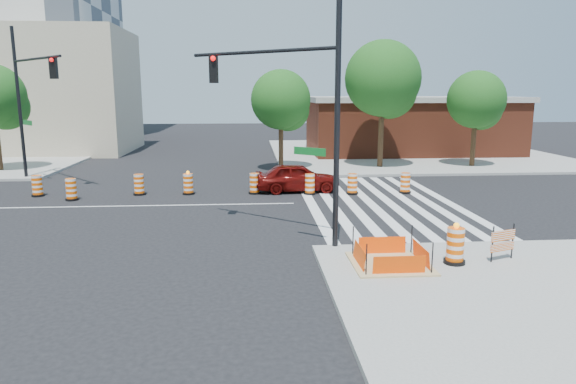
{
  "coord_description": "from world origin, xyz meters",
  "views": [
    {
      "loc": [
        5.04,
        -22.76,
        5.02
      ],
      "look_at": [
        6.41,
        -4.4,
        1.4
      ],
      "focal_mm": 32.0,
      "sensor_mm": 36.0,
      "label": 1
    }
  ],
  "objects": [
    {
      "name": "brick_storefront",
      "position": [
        18.0,
        18.0,
        2.32
      ],
      "size": [
        16.5,
        8.5,
        4.6
      ],
      "color": "maroon",
      "rests_on": "ground"
    },
    {
      "name": "ground",
      "position": [
        0.0,
        0.0,
        0.0
      ],
      "size": [
        120.0,
        120.0,
        0.0
      ],
      "primitive_type": "plane",
      "color": "black",
      "rests_on": "ground"
    },
    {
      "name": "excavation_pit",
      "position": [
        9.0,
        -9.0,
        0.22
      ],
      "size": [
        2.2,
        2.2,
        0.9
      ],
      "color": "tan",
      "rests_on": "ground"
    },
    {
      "name": "crosswalk_east",
      "position": [
        10.95,
        0.0,
        0.01
      ],
      "size": [
        6.75,
        13.5,
        0.01
      ],
      "color": "silver",
      "rests_on": "ground"
    },
    {
      "name": "median_drum_6",
      "position": [
        5.25,
        2.4,
        0.48
      ],
      "size": [
        0.6,
        0.6,
        1.02
      ],
      "color": "black",
      "rests_on": "ground"
    },
    {
      "name": "median_drum_7",
      "position": [
        7.98,
        2.03,
        0.48
      ],
      "size": [
        0.6,
        0.6,
        1.02
      ],
      "color": "black",
      "rests_on": "ground"
    },
    {
      "name": "sidewalk_ne",
      "position": [
        18.0,
        18.0,
        0.07
      ],
      "size": [
        22.0,
        22.0,
        0.15
      ],
      "primitive_type": "cube",
      "color": "gray",
      "rests_on": "ground"
    },
    {
      "name": "signal_pole_se",
      "position": [
        6.43,
        -6.05,
        4.87
      ],
      "size": [
        4.74,
        3.89,
        7.94
      ],
      "rotation": [
        0.0,
        0.0,
        2.46
      ],
      "color": "black",
      "rests_on": "ground"
    },
    {
      "name": "beige_midrise",
      "position": [
        -12.0,
        22.0,
        5.0
      ],
      "size": [
        14.0,
        10.0,
        10.0
      ],
      "primitive_type": "cube",
      "color": "#BAAB8E",
      "rests_on": "ground"
    },
    {
      "name": "tree_north_d",
      "position": [
        13.65,
        10.31,
        5.55
      ],
      "size": [
        4.86,
        4.86,
        8.27
      ],
      "color": "#382314",
      "rests_on": "ground"
    },
    {
      "name": "pit_drum",
      "position": [
        10.87,
        -9.06,
        0.65
      ],
      "size": [
        0.62,
        0.62,
        1.21
      ],
      "color": "black",
      "rests_on": "ground"
    },
    {
      "name": "lane_centerline",
      "position": [
        0.0,
        0.0,
        0.01
      ],
      "size": [
        14.0,
        0.12,
        0.01
      ],
      "primitive_type": "cube",
      "color": "silver",
      "rests_on": "ground"
    },
    {
      "name": "median_drum_5",
      "position": [
        1.98,
        2.5,
        0.49
      ],
      "size": [
        0.6,
        0.6,
        1.18
      ],
      "color": "black",
      "rests_on": "ground"
    },
    {
      "name": "median_drum_3",
      "position": [
        -3.32,
        1.47,
        0.48
      ],
      "size": [
        0.6,
        0.6,
        1.02
      ],
      "color": "black",
      "rests_on": "ground"
    },
    {
      "name": "median_drum_4",
      "position": [
        -0.43,
        2.54,
        0.48
      ],
      "size": [
        0.6,
        0.6,
        1.02
      ],
      "color": "black",
      "rests_on": "ground"
    },
    {
      "name": "median_drum_8",
      "position": [
        10.09,
        1.92,
        0.48
      ],
      "size": [
        0.6,
        0.6,
        1.02
      ],
      "color": "black",
      "rests_on": "ground"
    },
    {
      "name": "red_coupe",
      "position": [
        7.43,
        2.8,
        0.73
      ],
      "size": [
        4.33,
        1.9,
        1.45
      ],
      "primitive_type": "imported",
      "rotation": [
        0.0,
        0.0,
        1.62
      ],
      "color": "#590A07",
      "rests_on": "ground"
    },
    {
      "name": "tree_north_e",
      "position": [
        19.85,
        10.16,
        4.27
      ],
      "size": [
        3.75,
        3.75,
        6.37
      ],
      "color": "#382314",
      "rests_on": "ground"
    },
    {
      "name": "tree_north_c",
      "position": [
        7.07,
        9.91,
        4.29
      ],
      "size": [
        3.76,
        3.76,
        6.39
      ],
      "color": "#382314",
      "rests_on": "ground"
    },
    {
      "name": "median_drum_2",
      "position": [
        -5.29,
        2.55,
        0.48
      ],
      "size": [
        0.6,
        0.6,
        1.02
      ],
      "color": "black",
      "rests_on": "ground"
    },
    {
      "name": "barricade",
      "position": [
        12.37,
        -8.88,
        0.74
      ],
      "size": [
        0.86,
        0.37,
        1.07
      ],
      "rotation": [
        0.0,
        0.0,
        0.37
      ],
      "color": "#F65805",
      "rests_on": "ground"
    },
    {
      "name": "median_drum_9",
      "position": [
        12.78,
        1.98,
        0.48
      ],
      "size": [
        0.6,
        0.6,
        1.02
      ],
      "color": "black",
      "rests_on": "ground"
    },
    {
      "name": "signal_pole_nw",
      "position": [
        -6.84,
        6.46,
        5.15
      ],
      "size": [
        4.28,
        4.9,
        8.41
      ],
      "rotation": [
        0.0,
        0.0,
        -0.86
      ],
      "color": "black",
      "rests_on": "ground"
    }
  ]
}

